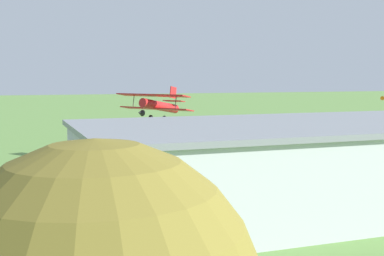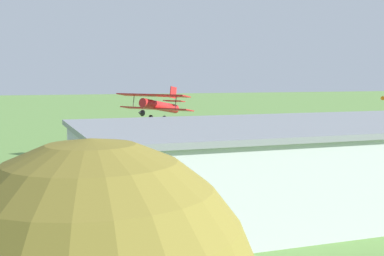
% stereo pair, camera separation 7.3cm
% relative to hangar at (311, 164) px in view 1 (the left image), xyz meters
% --- Properties ---
extents(ground_plane, '(400.00, 400.00, 0.00)m').
position_rel_hangar_xyz_m(ground_plane, '(-2.38, -31.39, -3.03)').
color(ground_plane, '#608C42').
extents(hangar, '(32.73, 16.04, 6.04)m').
position_rel_hangar_xyz_m(hangar, '(0.00, 0.00, 0.00)').
color(hangar, silver).
rests_on(hangar, ground_plane).
extents(biplane, '(7.72, 8.57, 3.82)m').
position_rel_hangar_xyz_m(biplane, '(4.69, -23.84, 3.03)').
color(biplane, '#B21E1E').
extents(car_grey, '(2.06, 4.60, 1.65)m').
position_rel_hangar_xyz_m(car_grey, '(18.46, -11.71, -2.17)').
color(car_grey, slate).
rests_on(car_grey, ground_plane).
extents(truck_box_grey, '(7.15, 2.90, 2.72)m').
position_rel_hangar_xyz_m(truck_box_grey, '(-15.59, -15.00, -1.49)').
color(truck_box_grey, gray).
rests_on(truck_box_grey, ground_plane).
extents(person_by_parked_cars, '(0.45, 0.45, 1.64)m').
position_rel_hangar_xyz_m(person_by_parked_cars, '(13.78, -16.94, -2.21)').
color(person_by_parked_cars, '#3F3F47').
rests_on(person_by_parked_cars, ground_plane).
extents(person_watching_takeoff, '(0.43, 0.43, 1.77)m').
position_rel_hangar_xyz_m(person_watching_takeoff, '(-7.56, -16.70, -2.14)').
color(person_watching_takeoff, navy).
rests_on(person_watching_takeoff, ground_plane).
extents(person_near_hangar_door, '(0.52, 0.52, 1.60)m').
position_rel_hangar_xyz_m(person_near_hangar_door, '(11.77, -17.73, -2.23)').
color(person_near_hangar_door, orange).
rests_on(person_near_hangar_door, ground_plane).
extents(person_crossing_taxiway, '(0.46, 0.46, 1.66)m').
position_rel_hangar_xyz_m(person_crossing_taxiway, '(12.05, -15.17, -2.20)').
color(person_crossing_taxiway, orange).
rests_on(person_crossing_taxiway, ground_plane).
extents(windsock, '(1.35, 1.43, 6.26)m').
position_rel_hangar_xyz_m(windsock, '(-32.23, -32.25, 2.47)').
color(windsock, silver).
rests_on(windsock, ground_plane).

